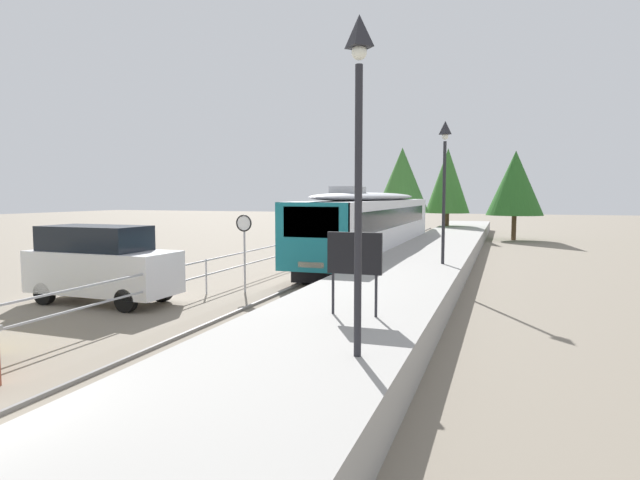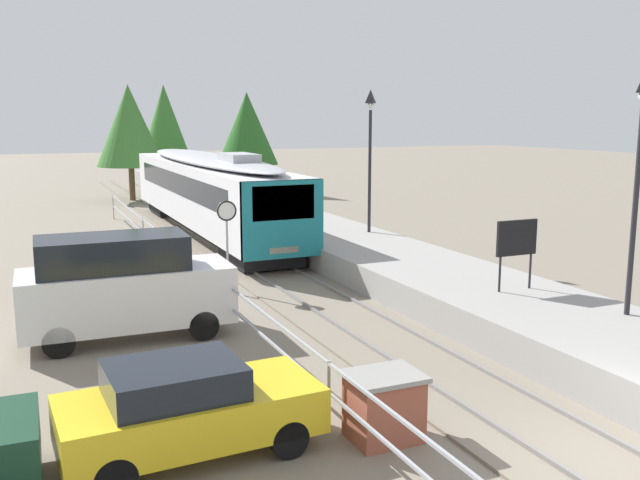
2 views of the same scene
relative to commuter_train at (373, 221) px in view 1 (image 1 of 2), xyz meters
The scene contains 13 objects.
ground_plane 3.88m from the commuter_train, 158.32° to the right, with size 160.00×160.00×0.00m, color slate.
track_rails 2.42m from the commuter_train, 90.00° to the right, with size 3.20×60.00×0.14m.
commuter_train is the anchor object (origin of this frame).
station_platform 3.85m from the commuter_train, 20.15° to the right, with size 3.90×60.00×0.90m, color #999691.
platform_lamp_near_end 19.94m from the commuter_train, 77.08° to the right, with size 0.34×0.34×5.35m.
platform_lamp_mid_platform 8.63m from the commuter_train, 57.62° to the right, with size 0.34×0.34×5.35m.
platform_notice_board 16.87m from the commuter_train, 77.72° to the right, with size 1.20×0.08×1.80m.
speed_limit_sign 10.66m from the commuter_train, 101.83° to the right, with size 0.61×0.10×2.81m.
carpark_fence 11.73m from the commuter_train, 106.43° to the right, with size 0.06×36.06×1.25m.
parked_van_white 14.81m from the commuter_train, 112.58° to the right, with size 4.94×2.07×2.51m.
tree_behind_carpark 14.76m from the commuter_train, 94.47° to the left, with size 4.17×4.17×7.25m.
tree_behind_station_far 18.51m from the commuter_train, 66.62° to the left, with size 4.32×4.32×6.97m.
tree_distant_left 19.16m from the commuter_train, 84.15° to the left, with size 3.71×3.71×7.47m.
Camera 1 is at (6.62, -4.21, 3.48)m, focal length 29.82 mm.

